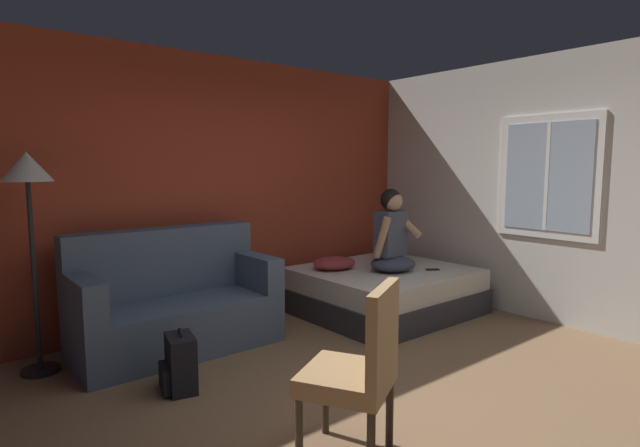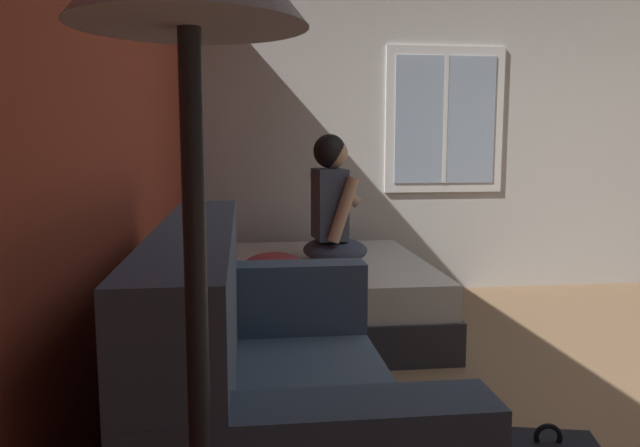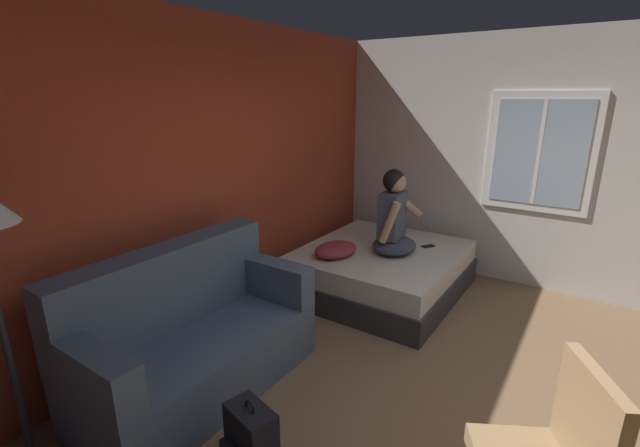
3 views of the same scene
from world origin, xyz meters
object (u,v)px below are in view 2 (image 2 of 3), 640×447
object	(u,v)px
person_seated	(332,210)
bed	(314,295)
floor_lamp	(190,62)
cell_phone	(358,250)
couch	(267,414)
throw_pillow	(273,265)

from	to	relation	value
person_seated	bed	bearing A→B (deg)	80.38
bed	floor_lamp	bearing A→B (deg)	170.28
bed	person_seated	bearing A→B (deg)	-99.62
bed	cell_phone	world-z (taller)	cell_phone
couch	person_seated	bearing A→B (deg)	-13.82
person_seated	throw_pillow	size ratio (longest dim) A/B	1.82
person_seated	throw_pillow	xyz separation A→B (m)	(-0.43, 0.43, -0.29)
bed	cell_phone	xyz separation A→B (m)	(0.35, -0.38, 0.25)
couch	throw_pillow	bearing A→B (deg)	-3.45
couch	floor_lamp	xyz separation A→B (m)	(-1.03, 0.14, 1.04)
person_seated	cell_phone	world-z (taller)	person_seated
throw_pillow	couch	bearing A→B (deg)	176.55
couch	throw_pillow	distance (m)	1.78
throw_pillow	cell_phone	size ratio (longest dim) A/B	3.33
bed	couch	world-z (taller)	couch
bed	floor_lamp	distance (m)	3.51
couch	person_seated	xyz separation A→B (m)	(2.20, -0.54, 0.44)
throw_pillow	floor_lamp	distance (m)	2.95
bed	throw_pillow	world-z (taller)	throw_pillow
throw_pillow	floor_lamp	world-z (taller)	floor_lamp
couch	cell_phone	distance (m)	2.69
throw_pillow	cell_phone	world-z (taller)	throw_pillow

